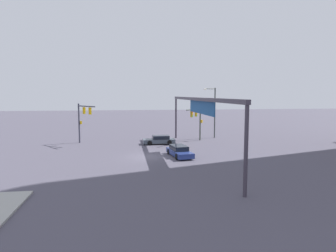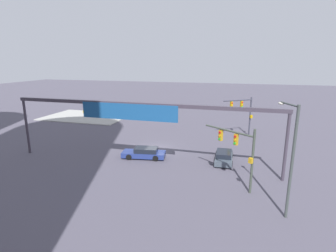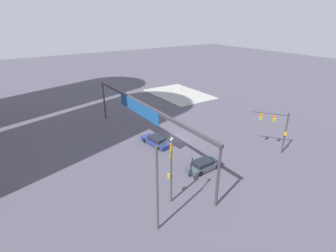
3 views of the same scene
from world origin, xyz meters
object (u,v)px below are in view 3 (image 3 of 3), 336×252
traffic_signal_opposite_side (277,125)px  sedan_car_approaching (204,165)px  streetlamp_curved_arm (159,182)px  sedan_car_waiting_far (156,141)px  fire_hydrant_on_curb (182,89)px  traffic_signal_near_corner (171,162)px

traffic_signal_opposite_side → sedan_car_approaching: size_ratio=1.26×
streetlamp_curved_arm → sedan_car_waiting_far: 16.18m
traffic_signal_opposite_side → fire_hydrant_on_curb: 32.79m
traffic_signal_near_corner → streetlamp_curved_arm: streetlamp_curved_arm is taller
traffic_signal_near_corner → fire_hydrant_on_curb: traffic_signal_near_corner is taller
sedan_car_approaching → sedan_car_waiting_far: 8.78m
sedan_car_waiting_far → traffic_signal_near_corner: bearing=147.8°
traffic_signal_opposite_side → sedan_car_approaching: (1.84, 10.57, -3.30)m
sedan_car_waiting_far → fire_hydrant_on_curb: bearing=-52.5°
streetlamp_curved_arm → fire_hydrant_on_curb: bearing=27.5°
streetlamp_curved_arm → traffic_signal_opposite_side: bearing=-14.7°
traffic_signal_opposite_side → streetlamp_curved_arm: streetlamp_curved_arm is taller
traffic_signal_opposite_side → sedan_car_waiting_far: bearing=13.0°
traffic_signal_near_corner → traffic_signal_opposite_side: bearing=-56.0°
streetlamp_curved_arm → sedan_car_approaching: bearing=4.3°
traffic_signal_near_corner → sedan_car_approaching: (1.48, -5.74, -3.08)m
fire_hydrant_on_curb → sedan_car_approaching: bearing=147.4°
traffic_signal_near_corner → sedan_car_approaching: 6.68m
fire_hydrant_on_curb → traffic_signal_near_corner: bearing=141.6°
sedan_car_approaching → fire_hydrant_on_curb: bearing=55.7°
traffic_signal_opposite_side → streetlamp_curved_arm: size_ratio=0.71×
streetlamp_curved_arm → fire_hydrant_on_curb: 44.74m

